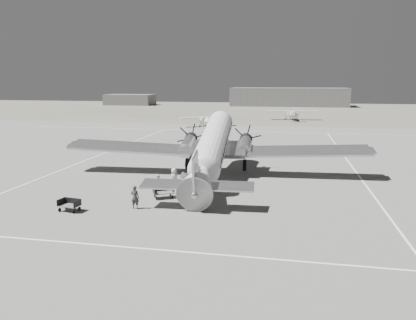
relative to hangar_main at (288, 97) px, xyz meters
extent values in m
plane|color=slate|center=(-5.00, -120.00, -3.30)|extent=(260.00, 260.00, 0.00)
cube|color=white|center=(-5.00, -134.00, -3.29)|extent=(60.00, 0.15, 0.01)
cube|color=white|center=(7.00, -120.00, -3.29)|extent=(0.15, 80.00, 0.01)
cube|color=white|center=(-23.00, -110.00, -3.29)|extent=(0.15, 60.00, 0.01)
cube|color=white|center=(-5.00, -80.00, -3.29)|extent=(90.00, 0.15, 0.01)
cube|color=#646154|center=(-5.00, -25.00, -3.30)|extent=(260.00, 90.00, 0.01)
cube|color=slate|center=(0.00, 0.00, -0.30)|extent=(42.00, 14.00, 6.00)
cube|color=#585858|center=(0.00, 0.00, 3.00)|extent=(42.00, 14.00, 0.60)
cube|color=#585858|center=(-60.00, -5.00, -1.30)|extent=(18.00, 10.00, 4.00)
imported|color=#2B2B2B|center=(-10.67, -127.29, -2.45)|extent=(0.64, 0.43, 1.70)
imported|color=silver|center=(-10.33, -122.80, -2.55)|extent=(0.87, 0.92, 1.50)
imported|color=silver|center=(-9.39, -121.49, -2.39)|extent=(0.80, 1.01, 1.82)
camera|label=1|loc=(-0.06, -153.95, 5.81)|focal=35.00mm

